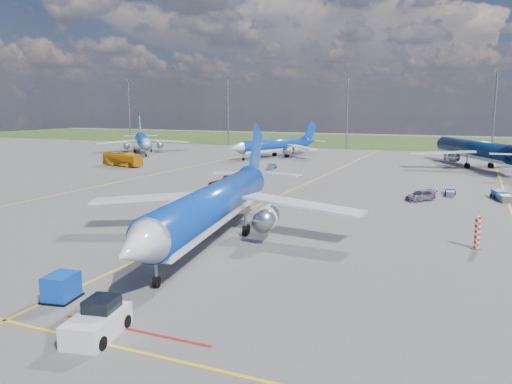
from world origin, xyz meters
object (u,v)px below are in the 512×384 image
at_px(bg_jet_nnw, 275,157).
at_px(service_car_a, 227,179).
at_px(warning_post, 477,233).
at_px(baggage_tug_w, 501,196).
at_px(service_car_c, 421,196).
at_px(baggage_tug_c, 272,167).
at_px(bg_jet_n, 472,167).
at_px(uld_container, 61,287).
at_px(service_car_b, 225,185).
at_px(bg_jet_nw, 144,153).
at_px(apron_bus, 122,159).
at_px(main_airliner, 215,240).
at_px(pushback_tug, 98,321).
at_px(baggage_tug_e, 450,192).

xyz_separation_m(bg_jet_nnw, service_car_a, (8.42, -43.88, 0.65)).
xyz_separation_m(warning_post, baggage_tug_w, (3.18, 27.76, -0.96)).
xyz_separation_m(service_car_c, baggage_tug_c, (-31.70, 24.78, -0.21)).
distance_m(bg_jet_n, baggage_tug_w, 40.80).
bearing_deg(service_car_a, uld_container, -100.59).
xyz_separation_m(uld_container, service_car_b, (-10.22, 44.12, -0.11)).
bearing_deg(bg_jet_nw, apron_bus, -100.99).
distance_m(service_car_a, baggage_tug_w, 41.73).
bearing_deg(bg_jet_n, service_car_b, 27.35).
relative_size(bg_jet_nnw, baggage_tug_w, 6.33).
bearing_deg(service_car_a, baggage_tug_c, 65.16).
height_order(uld_container, service_car_a, uld_container).
height_order(uld_container, baggage_tug_c, uld_container).
height_order(main_airliner, apron_bus, main_airliner).
relative_size(bg_jet_nnw, uld_container, 15.52).
height_order(apron_bus, baggage_tug_w, apron_bus).
relative_size(bg_jet_nnw, service_car_b, 6.17).
distance_m(apron_bus, baggage_tug_w, 74.04).
bearing_deg(pushback_tug, service_car_b, 97.61).
bearing_deg(service_car_b, bg_jet_n, -18.90).
height_order(bg_jet_nnw, uld_container, bg_jet_nnw).
distance_m(bg_jet_nw, baggage_tug_w, 96.43).
bearing_deg(bg_jet_n, service_car_c, 55.29).
xyz_separation_m(bg_jet_nw, main_airliner, (61.81, -73.79, 0.00)).
bearing_deg(bg_jet_nw, baggage_tug_w, -63.03).
distance_m(bg_jet_n, uld_container, 95.70).
height_order(bg_jet_n, baggage_tug_w, bg_jet_n).
distance_m(service_car_b, baggage_tug_c, 27.60).
relative_size(uld_container, apron_bus, 0.20).
bearing_deg(warning_post, baggage_tug_c, 129.15).
distance_m(bg_jet_n, baggage_tug_c, 43.45).
xyz_separation_m(bg_jet_n, apron_bus, (-69.42, -29.39, 1.47)).
xyz_separation_m(warning_post, service_car_c, (-6.97, 22.71, -0.82)).
relative_size(service_car_b, baggage_tug_e, 1.22).
distance_m(pushback_tug, service_car_a, 56.97).
xyz_separation_m(baggage_tug_w, baggage_tug_e, (-6.58, 1.07, -0.07)).
distance_m(baggage_tug_w, baggage_tug_e, 6.66).
xyz_separation_m(bg_jet_nw, service_car_a, (46.37, -40.57, 0.65)).
relative_size(bg_jet_nnw, pushback_tug, 5.54).
bearing_deg(bg_jet_n, service_car_a, 21.12).
bearing_deg(apron_bus, warning_post, -106.38).
height_order(pushback_tug, service_car_a, pushback_tug).
bearing_deg(bg_jet_nw, main_airliner, -89.05).
bearing_deg(uld_container, service_car_c, 58.09).
height_order(service_car_b, baggage_tug_w, service_car_b).
bearing_deg(baggage_tug_c, bg_jet_n, 16.35).
bearing_deg(uld_container, baggage_tug_w, 50.70).
bearing_deg(apron_bus, service_car_a, -99.00).
xyz_separation_m(bg_jet_nw, service_car_b, (49.33, -46.94, 0.76)).
xyz_separation_m(warning_post, baggage_tug_c, (-38.67, 47.49, -1.04)).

